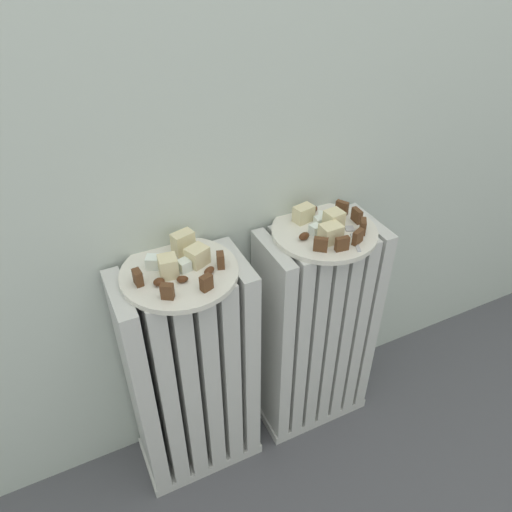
# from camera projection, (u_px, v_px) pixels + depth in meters

# --- Properties ---
(ground_plane) EXTENTS (6.00, 6.00, 0.00)m
(ground_plane) POSITION_uv_depth(u_px,v_px,m) (303.00, 510.00, 1.25)
(ground_plane) COLOR #4C4C51
(radiator_left) EXTENTS (0.31, 0.17, 0.63)m
(radiator_left) POSITION_uv_depth(u_px,v_px,m) (192.00, 376.00, 1.20)
(radiator_left) COLOR silver
(radiator_left) RESTS_ON ground_plane
(radiator_right) EXTENTS (0.31, 0.17, 0.63)m
(radiator_right) POSITION_uv_depth(u_px,v_px,m) (314.00, 332.00, 1.33)
(radiator_right) COLOR silver
(radiator_right) RESTS_ON ground_plane
(plate_left) EXTENTS (0.25, 0.25, 0.01)m
(plate_left) POSITION_uv_depth(u_px,v_px,m) (179.00, 273.00, 1.01)
(plate_left) COLOR silver
(plate_left) RESTS_ON radiator_left
(plate_right) EXTENTS (0.25, 0.25, 0.01)m
(plate_right) POSITION_uv_depth(u_px,v_px,m) (324.00, 232.00, 1.13)
(plate_right) COLOR silver
(plate_right) RESTS_ON radiator_right
(dark_cake_slice_left_0) EXTENTS (0.02, 0.03, 0.03)m
(dark_cake_slice_left_0) POSITION_uv_depth(u_px,v_px,m) (138.00, 277.00, 0.96)
(dark_cake_slice_left_0) COLOR #56351E
(dark_cake_slice_left_0) RESTS_ON plate_left
(dark_cake_slice_left_1) EXTENTS (0.03, 0.03, 0.03)m
(dark_cake_slice_left_1) POSITION_uv_depth(u_px,v_px,m) (167.00, 291.00, 0.93)
(dark_cake_slice_left_1) COLOR #56351E
(dark_cake_slice_left_1) RESTS_ON plate_left
(dark_cake_slice_left_2) EXTENTS (0.03, 0.02, 0.03)m
(dark_cake_slice_left_2) POSITION_uv_depth(u_px,v_px,m) (206.00, 283.00, 0.95)
(dark_cake_slice_left_2) COLOR #56351E
(dark_cake_slice_left_2) RESTS_ON plate_left
(dark_cake_slice_left_3) EXTENTS (0.02, 0.03, 0.03)m
(dark_cake_slice_left_3) POSITION_uv_depth(u_px,v_px,m) (221.00, 260.00, 1.00)
(dark_cake_slice_left_3) COLOR #56351E
(dark_cake_slice_left_3) RESTS_ON plate_left
(marble_cake_slice_left_0) EXTENTS (0.04, 0.04, 0.04)m
(marble_cake_slice_left_0) POSITION_uv_depth(u_px,v_px,m) (168.00, 267.00, 0.98)
(marble_cake_slice_left_0) COLOR beige
(marble_cake_slice_left_0) RESTS_ON plate_left
(marble_cake_slice_left_1) EXTENTS (0.05, 0.05, 0.04)m
(marble_cake_slice_left_1) POSITION_uv_depth(u_px,v_px,m) (197.00, 256.00, 1.01)
(marble_cake_slice_left_1) COLOR beige
(marble_cake_slice_left_1) RESTS_ON plate_left
(marble_cake_slice_left_2) EXTENTS (0.05, 0.04, 0.05)m
(marble_cake_slice_left_2) POSITION_uv_depth(u_px,v_px,m) (183.00, 243.00, 1.04)
(marble_cake_slice_left_2) COLOR beige
(marble_cake_slice_left_2) RESTS_ON plate_left
(turkish_delight_left_0) EXTENTS (0.03, 0.03, 0.02)m
(turkish_delight_left_0) POSITION_uv_depth(u_px,v_px,m) (184.00, 265.00, 1.00)
(turkish_delight_left_0) COLOR white
(turkish_delight_left_0) RESTS_ON plate_left
(turkish_delight_left_1) EXTENTS (0.04, 0.04, 0.03)m
(turkish_delight_left_1) POSITION_uv_depth(u_px,v_px,m) (153.00, 262.00, 1.01)
(turkish_delight_left_1) COLOR white
(turkish_delight_left_1) RESTS_ON plate_left
(medjool_date_left_0) EXTENTS (0.03, 0.03, 0.01)m
(medjool_date_left_0) POSITION_uv_depth(u_px,v_px,m) (209.00, 271.00, 0.99)
(medjool_date_left_0) COLOR #4C2814
(medjool_date_left_0) RESTS_ON plate_left
(medjool_date_left_1) EXTENTS (0.03, 0.02, 0.01)m
(medjool_date_left_1) POSITION_uv_depth(u_px,v_px,m) (182.00, 279.00, 0.97)
(medjool_date_left_1) COLOR #4C2814
(medjool_date_left_1) RESTS_ON plate_left
(medjool_date_left_2) EXTENTS (0.03, 0.02, 0.02)m
(medjool_date_left_2) POSITION_uv_depth(u_px,v_px,m) (159.00, 282.00, 0.96)
(medjool_date_left_2) COLOR #4C2814
(medjool_date_left_2) RESTS_ON plate_left
(medjool_date_left_3) EXTENTS (0.02, 0.03, 0.02)m
(medjool_date_left_3) POSITION_uv_depth(u_px,v_px,m) (174.00, 260.00, 1.02)
(medjool_date_left_3) COLOR #4C2814
(medjool_date_left_3) RESTS_ON plate_left
(dark_cake_slice_right_0) EXTENTS (0.03, 0.03, 0.03)m
(dark_cake_slice_right_0) POSITION_uv_depth(u_px,v_px,m) (321.00, 244.00, 1.05)
(dark_cake_slice_right_0) COLOR #56351E
(dark_cake_slice_right_0) RESTS_ON plate_right
(dark_cake_slice_right_1) EXTENTS (0.03, 0.02, 0.03)m
(dark_cake_slice_right_1) POSITION_uv_depth(u_px,v_px,m) (342.00, 244.00, 1.05)
(dark_cake_slice_right_1) COLOR #56351E
(dark_cake_slice_right_1) RESTS_ON plate_right
(dark_cake_slice_right_2) EXTENTS (0.03, 0.02, 0.03)m
(dark_cake_slice_right_2) POSITION_uv_depth(u_px,v_px,m) (358.00, 237.00, 1.07)
(dark_cake_slice_right_2) COLOR #56351E
(dark_cake_slice_right_2) RESTS_ON plate_right
(dark_cake_slice_right_3) EXTENTS (0.03, 0.03, 0.03)m
(dark_cake_slice_right_3) POSITION_uv_depth(u_px,v_px,m) (363.00, 226.00, 1.11)
(dark_cake_slice_right_3) COLOR #56351E
(dark_cake_slice_right_3) RESTS_ON plate_right
(dark_cake_slice_right_4) EXTENTS (0.01, 0.03, 0.03)m
(dark_cake_slice_right_4) POSITION_uv_depth(u_px,v_px,m) (357.00, 216.00, 1.15)
(dark_cake_slice_right_4) COLOR #56351E
(dark_cake_slice_right_4) RESTS_ON plate_right
(dark_cake_slice_right_5) EXTENTS (0.03, 0.03, 0.03)m
(dark_cake_slice_right_5) POSITION_uv_depth(u_px,v_px,m) (342.00, 208.00, 1.17)
(dark_cake_slice_right_5) COLOR #56351E
(dark_cake_slice_right_5) RESTS_ON plate_right
(marble_cake_slice_right_0) EXTENTS (0.05, 0.04, 0.04)m
(marble_cake_slice_right_0) POSITION_uv_depth(u_px,v_px,m) (331.00, 233.00, 1.08)
(marble_cake_slice_right_0) COLOR beige
(marble_cake_slice_right_0) RESTS_ON plate_right
(marble_cake_slice_right_1) EXTENTS (0.05, 0.04, 0.04)m
(marble_cake_slice_right_1) POSITION_uv_depth(u_px,v_px,m) (304.00, 214.00, 1.15)
(marble_cake_slice_right_1) COLOR beige
(marble_cake_slice_right_1) RESTS_ON plate_right
(marble_cake_slice_right_2) EXTENTS (0.04, 0.04, 0.05)m
(marble_cake_slice_right_2) POSITION_uv_depth(u_px,v_px,m) (334.00, 221.00, 1.11)
(marble_cake_slice_right_2) COLOR beige
(marble_cake_slice_right_2) RESTS_ON plate_right
(turkish_delight_right_0) EXTENTS (0.03, 0.03, 0.02)m
(turkish_delight_right_0) POSITION_uv_depth(u_px,v_px,m) (323.00, 217.00, 1.15)
(turkish_delight_right_0) COLOR white
(turkish_delight_right_0) RESTS_ON plate_right
(turkish_delight_right_1) EXTENTS (0.03, 0.03, 0.02)m
(turkish_delight_right_1) POSITION_uv_depth(u_px,v_px,m) (315.00, 230.00, 1.11)
(turkish_delight_right_1) COLOR white
(turkish_delight_right_1) RESTS_ON plate_right
(turkish_delight_right_2) EXTENTS (0.03, 0.03, 0.02)m
(turkish_delight_right_2) POSITION_uv_depth(u_px,v_px,m) (320.00, 222.00, 1.13)
(turkish_delight_right_2) COLOR white
(turkish_delight_right_2) RESTS_ON plate_right
(medjool_date_right_0) EXTENTS (0.03, 0.02, 0.02)m
(medjool_date_right_0) POSITION_uv_depth(u_px,v_px,m) (313.00, 209.00, 1.18)
(medjool_date_right_0) COLOR #4C2814
(medjool_date_right_0) RESTS_ON plate_right
(medjool_date_right_1) EXTENTS (0.03, 0.03, 0.01)m
(medjool_date_right_1) POSITION_uv_depth(u_px,v_px,m) (335.00, 218.00, 1.15)
(medjool_date_right_1) COLOR #4C2814
(medjool_date_right_1) RESTS_ON plate_right
(medjool_date_right_2) EXTENTS (0.03, 0.02, 0.02)m
(medjool_date_right_2) POSITION_uv_depth(u_px,v_px,m) (304.00, 236.00, 1.09)
(medjool_date_right_2) COLOR #4C2814
(medjool_date_right_2) RESTS_ON plate_right
(fork) EXTENTS (0.05, 0.10, 0.00)m
(fork) POSITION_uv_depth(u_px,v_px,m) (353.00, 236.00, 1.10)
(fork) COLOR #B7B7BC
(fork) RESTS_ON plate_right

